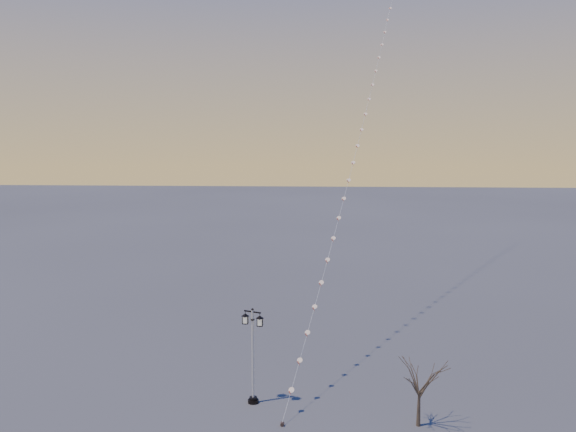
{
  "coord_description": "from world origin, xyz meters",
  "views": [
    {
      "loc": [
        1.39,
        -29.74,
        15.4
      ],
      "look_at": [
        -0.75,
        6.75,
        10.36
      ],
      "focal_mm": 35.88,
      "sensor_mm": 36.0,
      "label": 1
    }
  ],
  "objects": [
    {
      "name": "ground",
      "position": [
        0.0,
        0.0,
        0.0
      ],
      "size": [
        300.0,
        300.0,
        0.0
      ],
      "primitive_type": "plane",
      "color": "#4F4F4F",
      "rests_on": "ground"
    },
    {
      "name": "kite_train",
      "position": [
        5.91,
        23.63,
        21.88
      ],
      "size": [
        13.66,
        49.39,
        43.94
      ],
      "rotation": [
        0.0,
        0.0,
        0.08
      ],
      "color": "#33251D",
      "rests_on": "ground"
    },
    {
      "name": "bare_tree",
      "position": [
        6.68,
        -0.31,
        2.49
      ],
      "size": [
        2.16,
        2.16,
        3.59
      ],
      "rotation": [
        0.0,
        0.0,
        0.16
      ],
      "color": "#433626",
      "rests_on": "ground"
    },
    {
      "name": "street_lamp",
      "position": [
        -2.5,
        1.87,
        3.16
      ],
      "size": [
        1.38,
        0.85,
        5.7
      ],
      "rotation": [
        0.0,
        0.0,
        -0.38
      ],
      "color": "black",
      "rests_on": "ground"
    }
  ]
}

